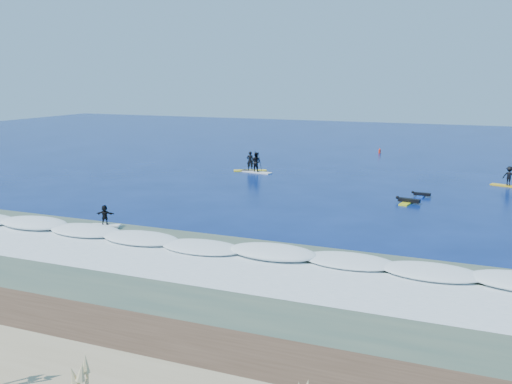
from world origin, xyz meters
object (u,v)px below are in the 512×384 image
at_px(sup_paddler_center, 256,164).
at_px(marker_buoy, 380,151).
at_px(sup_paddler_right, 509,177).
at_px(prone_paddler_far, 421,195).
at_px(sup_paddler_left, 250,164).
at_px(wave_surfer, 105,216).
at_px(prone_paddler_near, 408,201).

height_order(sup_paddler_center, marker_buoy, sup_paddler_center).
bearing_deg(marker_buoy, sup_paddler_right, -50.50).
distance_m(sup_paddler_right, prone_paddler_far, 9.61).
height_order(sup_paddler_left, wave_surfer, sup_paddler_left).
distance_m(sup_paddler_left, prone_paddler_far, 18.25).
bearing_deg(prone_paddler_far, sup_paddler_center, 73.73).
bearing_deg(sup_paddler_left, wave_surfer, -114.41).
bearing_deg(prone_paddler_near, marker_buoy, 25.03).
height_order(sup_paddler_left, prone_paddler_far, sup_paddler_left).
distance_m(sup_paddler_right, marker_buoy, 22.22).
xyz_separation_m(prone_paddler_near, marker_buoy, (-7.08, 27.09, 0.14)).
bearing_deg(sup_paddler_right, prone_paddler_near, -108.23).
xyz_separation_m(sup_paddler_right, prone_paddler_far, (-6.41, -7.13, -0.65)).
bearing_deg(sup_paddler_right, prone_paddler_far, -114.88).
xyz_separation_m(sup_paddler_left, wave_surfer, (0.19, -23.41, 0.05)).
xyz_separation_m(sup_paddler_left, sup_paddler_right, (23.60, 1.01, 0.07)).
xyz_separation_m(sup_paddler_right, prone_paddler_near, (-7.04, -9.95, -0.62)).
distance_m(prone_paddler_far, marker_buoy, 25.46).
bearing_deg(sup_paddler_center, marker_buoy, 76.48).
relative_size(sup_paddler_center, wave_surfer, 1.77).
bearing_deg(sup_paddler_center, prone_paddler_near, -16.93).
height_order(sup_paddler_left, marker_buoy, sup_paddler_left).
relative_size(sup_paddler_center, prone_paddler_far, 1.79).
distance_m(sup_paddler_right, prone_paddler_near, 12.20).
bearing_deg(wave_surfer, prone_paddler_near, 26.03).
xyz_separation_m(sup_paddler_center, prone_paddler_near, (15.67, -8.35, -0.70)).
relative_size(sup_paddler_right, prone_paddler_far, 1.55).
relative_size(sup_paddler_right, marker_buoy, 4.22).
bearing_deg(marker_buoy, wave_surfer, -102.59).
distance_m(sup_paddler_center, prone_paddler_near, 17.77).
distance_m(prone_paddler_far, wave_surfer, 24.26).
distance_m(sup_paddler_left, marker_buoy, 20.47).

